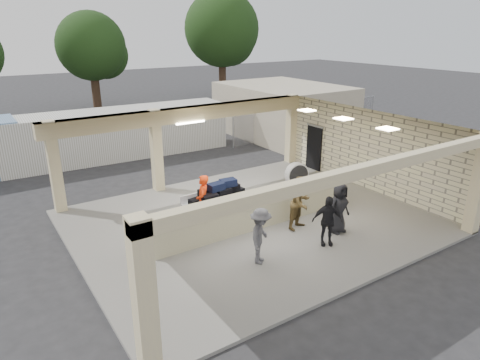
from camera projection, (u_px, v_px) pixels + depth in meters
ground at (251, 223)px, 15.44m from camera, size 120.00×120.00×0.00m
pavilion at (245, 181)px, 15.62m from camera, size 12.01×10.00×3.55m
baggage_counter at (259, 213)px, 14.85m from camera, size 8.20×0.58×0.98m
luggage_cart at (220, 200)px, 15.23m from camera, size 2.52×1.64×1.43m
drum_fan at (297, 174)px, 18.37m from camera, size 1.05×0.56×1.12m
baggage_handler at (203, 201)px, 14.74m from camera, size 0.69×0.76×1.84m
passenger_a at (301, 203)px, 14.55m from camera, size 0.98×0.61×1.86m
passenger_b at (327, 221)px, 13.45m from camera, size 1.01×0.79×1.65m
passenger_c at (261, 236)px, 12.40m from camera, size 1.09×1.01×1.71m
passenger_d at (339, 208)px, 14.28m from camera, size 0.88×0.41×1.75m
car_white_a at (255, 116)px, 30.45m from camera, size 5.37×3.54×1.41m
car_white_b at (276, 115)px, 31.03m from camera, size 4.53×3.35×1.35m
car_dark at (180, 118)px, 29.59m from camera, size 4.39×3.53×1.41m
container_white at (119, 133)px, 22.99m from camera, size 11.92×2.84×2.57m
fence at (310, 118)px, 27.86m from camera, size 12.06×0.06×2.03m
tree_mid at (95, 49)px, 35.51m from camera, size 6.00×5.60×8.00m
tree_right at (224, 32)px, 40.54m from camera, size 7.20×7.00×10.00m
adjacent_building at (283, 110)px, 27.69m from camera, size 6.00×8.00×3.20m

